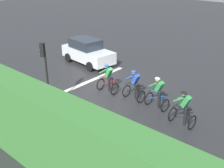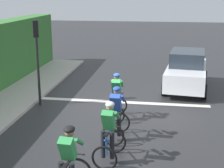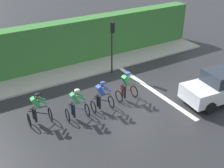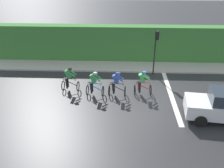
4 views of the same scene
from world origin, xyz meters
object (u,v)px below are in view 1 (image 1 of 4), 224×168
object	(u,v)px
traffic_light_near_crossing	(45,66)
cyclist_fourth	(108,79)
cyclist_second	(158,94)
cyclist_mid	(135,86)
car_white	(87,52)
cyclist_lead	(184,110)

from	to	relation	value
traffic_light_near_crossing	cyclist_fourth	bearing A→B (deg)	161.21
cyclist_second	cyclist_fourth	distance (m)	3.09
cyclist_second	traffic_light_near_crossing	xyz separation A→B (m)	(3.49, -4.19, 1.43)
cyclist_mid	traffic_light_near_crossing	world-z (taller)	traffic_light_near_crossing
car_white	cyclist_lead	bearing A→B (deg)	71.63
car_white	traffic_light_near_crossing	xyz separation A→B (m)	(5.92, 3.20, 1.35)
cyclist_lead	traffic_light_near_crossing	world-z (taller)	traffic_light_near_crossing
cyclist_second	cyclist_fourth	world-z (taller)	same
cyclist_second	cyclist_mid	bearing A→B (deg)	-89.39
cyclist_lead	car_white	xyz separation A→B (m)	(-3.02, -9.09, 0.08)
cyclist_second	traffic_light_near_crossing	world-z (taller)	traffic_light_near_crossing
cyclist_fourth	car_white	distance (m)	5.06
cyclist_mid	car_white	bearing A→B (deg)	-112.26
traffic_light_near_crossing	cyclist_mid	bearing A→B (deg)	141.51
cyclist_mid	cyclist_second	bearing A→B (deg)	90.61
cyclist_lead	cyclist_mid	bearing A→B (deg)	-100.47
cyclist_lead	cyclist_mid	size ratio (longest dim) A/B	1.00
cyclist_second	car_white	xyz separation A→B (m)	(-2.43, -7.38, 0.08)
cyclist_lead	cyclist_mid	xyz separation A→B (m)	(-0.58, -3.13, 0.00)
cyclist_fourth	traffic_light_near_crossing	xyz separation A→B (m)	(3.26, -1.11, 1.43)
cyclist_lead	cyclist_mid	distance (m)	3.18
cyclist_fourth	traffic_light_near_crossing	bearing A→B (deg)	-18.79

